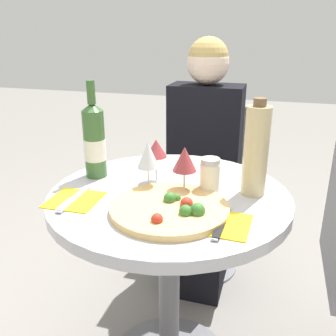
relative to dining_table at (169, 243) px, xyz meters
name	(u,v)px	position (x,y,z in m)	size (l,w,h in m)	color
dining_table	(169,243)	(0.00, 0.00, 0.00)	(0.77, 0.77, 0.74)	slate
chair_behind_diner	(206,190)	(-0.02, 0.75, -0.13)	(0.43, 0.43, 0.86)	slate
seated_diner	(201,178)	(-0.02, 0.62, 0.00)	(0.34, 0.41, 1.20)	black
pizza_large	(171,208)	(0.04, -0.13, 0.20)	(0.34, 0.34, 0.05)	#DBB26B
wine_bottle	(94,141)	(-0.29, 0.06, 0.32)	(0.08, 0.08, 0.33)	#38602D
tall_carafe	(256,151)	(0.26, 0.07, 0.33)	(0.08, 0.08, 0.30)	tan
sugar_shaker	(210,176)	(0.12, 0.03, 0.25)	(0.06, 0.06, 0.12)	silver
wine_glass_back_left	(156,150)	(-0.07, 0.08, 0.30)	(0.07, 0.07, 0.15)	silver
wine_glass_front_left	(148,156)	(-0.07, 0.00, 0.30)	(0.07, 0.07, 0.16)	silver
wine_glass_front_right	(184,160)	(0.05, 0.00, 0.30)	(0.07, 0.07, 0.16)	silver
place_setting_left	(74,200)	(-0.26, -0.14, 0.19)	(0.16, 0.19, 0.01)	yellow
place_setting_right	(221,224)	(0.19, -0.16, 0.19)	(0.16, 0.19, 0.01)	yellow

